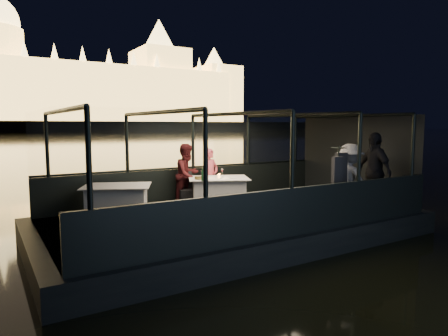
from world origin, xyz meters
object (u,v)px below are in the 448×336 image
chair_port_left (187,189)px  person_woman_coral (210,175)px  dining_table_aft (117,202)px  passenger_stripe (350,179)px  wine_bottle (203,174)px  dining_table_central (219,193)px  person_man_maroon (187,176)px  passenger_dark (374,175)px  chair_port_right (211,186)px  coat_stand (338,179)px

chair_port_left → person_woman_coral: bearing=16.3°
dining_table_aft → person_woman_coral: bearing=12.3°
person_woman_coral → passenger_stripe: size_ratio=0.88×
passenger_stripe → wine_bottle: size_ratio=5.69×
dining_table_central → dining_table_aft: 2.49m
person_man_maroon → passenger_dark: size_ratio=0.84×
dining_table_aft → chair_port_right: bearing=11.1°
dining_table_central → wine_bottle: 0.85m
coat_stand → wine_bottle: 3.02m
chair_port_right → person_man_maroon: (-0.64, 0.07, 0.30)m
passenger_stripe → passenger_dark: size_ratio=0.87×
passenger_stripe → wine_bottle: (-2.70, 1.96, 0.06)m
person_woman_coral → person_man_maroon: 0.67m
person_man_maroon → passenger_stripe: size_ratio=0.97×
passenger_dark → wine_bottle: (-3.70, 1.81, 0.06)m
dining_table_aft → chair_port_left: chair_port_left is taller
person_woman_coral → passenger_dark: passenger_dark is taller
person_woman_coral → wine_bottle: 1.28m
person_woman_coral → coat_stand: bearing=-84.1°
person_man_maroon → passenger_dark: 4.58m
dining_table_central → chair_port_right: chair_port_right is taller
dining_table_central → person_woman_coral: size_ratio=1.01×
coat_stand → chair_port_right: bearing=114.9°
passenger_stripe → dining_table_aft: bearing=56.1°
chair_port_left → person_woman_coral: size_ratio=0.59×
wine_bottle → dining_table_aft: bearing=167.1°
person_man_maroon → passenger_dark: (3.60, -2.83, 0.10)m
dining_table_aft → chair_port_left: 2.01m
chair_port_right → person_woman_coral: person_woman_coral is taller
dining_table_central → passenger_stripe: (2.10, -2.25, 0.47)m
chair_port_right → coat_stand: size_ratio=0.52×
coat_stand → person_man_maroon: (-2.06, 3.12, -0.15)m
passenger_stripe → passenger_dark: (1.01, 0.15, 0.00)m
coat_stand → dining_table_central: bearing=123.2°
coat_stand → person_man_maroon: size_ratio=1.02×
chair_port_left → chair_port_right: 0.69m
passenger_stripe → wine_bottle: 3.34m
dining_table_aft → chair_port_right: size_ratio=1.68×
person_woman_coral → passenger_stripe: bearing=-75.2°
dining_table_aft → chair_port_right: chair_port_right is taller
chair_port_right → person_man_maroon: size_ratio=0.53×
person_man_maroon → passenger_stripe: 3.95m
dining_table_central → coat_stand: 2.91m
dining_table_aft → chair_port_left: size_ratio=1.66×
dining_table_central → passenger_dark: (3.10, -2.10, 0.47)m
dining_table_central → passenger_dark: passenger_dark is taller
dining_table_central → person_woman_coral: person_woman_coral is taller
coat_stand → passenger_dark: bearing=10.9°
coat_stand → passenger_stripe: bearing=15.0°
dining_table_central → chair_port_right: (0.15, 0.66, 0.06)m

